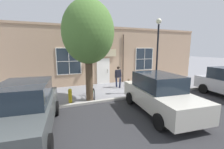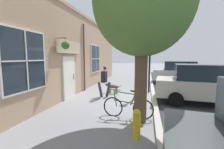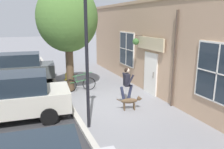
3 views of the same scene
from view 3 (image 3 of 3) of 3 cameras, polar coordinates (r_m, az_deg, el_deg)
The scene contains 10 objects.
ground_plane at distance 9.93m, azimuth 0.92°, elevation -7.51°, with size 90.00×90.00×0.00m, color gray.
storefront_facade at distance 10.49m, azimuth 12.81°, elevation 6.49°, with size 0.95×18.00×4.65m.
pedestrian_walking at distance 9.79m, azimuth 3.84°, elevation -1.97°, with size 0.70×0.58×1.61m.
dog_on_leash at distance 9.15m, azimuth 4.90°, elevation -6.90°, with size 1.09×0.40×0.59m.
street_tree_by_curb at distance 11.27m, azimuth -11.43°, elevation 13.84°, with size 3.02×2.72×5.40m.
leaning_bicycle at distance 11.62m, azimuth -8.45°, elevation -2.45°, with size 1.74×0.13×1.00m.
parked_car_nearest_curb at distance 14.13m, azimuth -23.39°, elevation 1.57°, with size 4.45×2.25×1.75m.
parked_car_mid_block at distance 8.93m, azimuth -24.69°, elevation -5.35°, with size 4.45×2.25×1.75m.
street_lamp at distance 7.07m, azimuth -6.72°, elevation 9.28°, with size 0.32×0.32×4.68m.
fire_hydrant at distance 12.75m, azimuth -11.62°, elevation -1.04°, with size 0.34×0.20×0.77m.
Camera 3 is at (3.73, 8.45, 3.64)m, focal length 35.00 mm.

